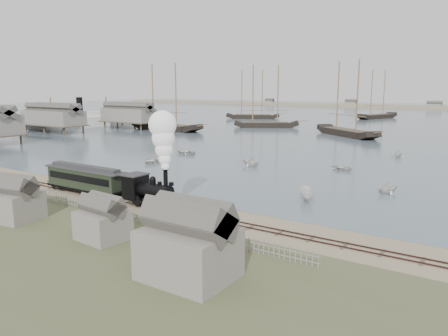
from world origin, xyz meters
The scene contains 25 objects.
ground centered at (0.00, 0.00, 0.00)m, with size 600.00×600.00×0.00m, color tan.
harbor_water centered at (0.00, 170.00, 0.03)m, with size 600.00×336.00×0.06m, color #485767.
rail_track centered at (0.00, -2.00, 0.04)m, with size 120.00×1.80×0.16m.
picket_fence_west centered at (-6.50, -7.00, 0.00)m, with size 19.00×0.10×1.20m, color slate, non-canonical shape.
picket_fence_east centered at (12.50, -7.50, 0.00)m, with size 15.00×0.10×1.20m, color slate, non-canonical shape.
shed_left centered at (-10.00, -13.00, 0.00)m, with size 5.00×4.00×4.10m, color slate, non-canonical shape.
shed_mid centered at (2.00, -12.00, 0.00)m, with size 4.00×3.50×3.60m, color slate, non-canonical shape.
shed_right centered at (13.00, -14.00, 0.00)m, with size 6.00×5.00×5.10m, color slate, non-canonical shape.
western_wharf centered at (-76.00, 40.00, 4.06)m, with size 36.00×56.00×8.00m, color slate, non-canonical shape.
locomotive centered at (-0.34, -2.00, 4.71)m, with size 8.22×3.07×10.24m.
passenger_coach centered at (-12.58, -2.00, 1.97)m, with size 12.71×2.45×3.09m.
beached_dinghy centered at (-10.04, 0.34, 0.36)m, with size 3.51×2.50×0.73m, color silver.
steamship centered at (-89.00, 57.79, 4.88)m, with size 44.05×7.34×9.64m, color silver, non-canonical shape.
rowboat_0 centered at (-21.05, 18.83, 0.50)m, with size 4.26×3.04×0.88m, color silver.
rowboat_1 centered at (-5.08, 25.56, 0.95)m, with size 3.37×2.91×1.78m, color silver.
rowboat_2 centered at (11.46, 9.94, 0.80)m, with size 3.84×1.44×1.48m, color silver.
rowboat_3 centered at (8.83, 30.52, 0.43)m, with size 3.61×2.58×0.75m, color silver.
rowboat_4 centered at (18.47, 18.69, 0.82)m, with size 2.89×2.50×1.52m, color silver.
rowboat_6 centered at (-22.45, 29.93, 0.51)m, with size 4.34×3.10×0.90m, color silver.
rowboat_7 centered at (13.15, 49.04, 0.80)m, with size 2.83×2.44×1.49m, color silver.
schooner_0 centered at (-57.62, 64.53, 10.06)m, with size 26.21×6.05×20.00m, color black, non-canonical shape.
schooner_1 centered at (-36.23, 88.96, 10.06)m, with size 20.70×4.78×20.00m, color black, non-canonical shape.
schooner_2 centered at (-6.63, 79.25, 10.06)m, with size 23.30×5.38×20.00m, color black, non-canonical shape.
schooner_6 centered at (-59.54, 120.72, 10.06)m, with size 21.79×5.03×20.00m, color black, non-canonical shape.
schooner_7 centered at (-17.15, 150.45, 10.06)m, with size 22.39×5.17×20.00m, color black, non-canonical shape.
Camera 1 is at (30.75, -36.28, 13.05)m, focal length 35.00 mm.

